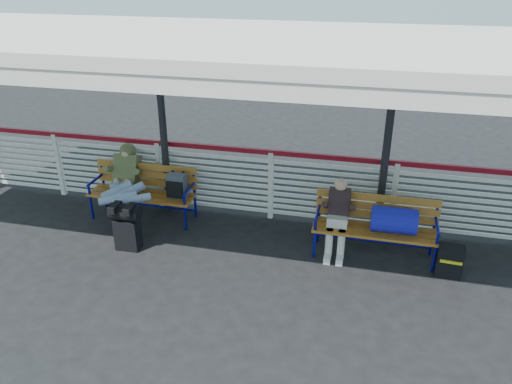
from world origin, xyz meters
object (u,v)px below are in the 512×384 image
(traveler_man, at_px, (125,188))
(suitcase_side, at_px, (450,261))
(luggage_stack, at_px, (127,225))
(companion_person, at_px, (338,216))
(bench_left, at_px, (152,187))
(bench_right, at_px, (386,221))

(traveler_man, relative_size, suitcase_side, 3.37)
(luggage_stack, relative_size, companion_person, 0.66)
(bench_left, bearing_deg, traveler_man, -131.70)
(bench_left, bearing_deg, suitcase_side, -8.02)
(bench_right, xyz_separation_m, companion_person, (-0.69, 0.00, -0.02))
(luggage_stack, xyz_separation_m, bench_right, (3.80, 0.67, 0.20))
(bench_right, bearing_deg, traveler_man, 179.72)
(suitcase_side, bearing_deg, bench_left, 176.25)
(suitcase_side, bearing_deg, companion_person, 173.73)
(bench_right, bearing_deg, suitcase_side, -18.15)
(traveler_man, bearing_deg, luggage_stack, -63.30)
(traveler_man, bearing_deg, bench_left, 48.30)
(luggage_stack, bearing_deg, bench_right, 8.90)
(bench_right, bearing_deg, bench_left, 174.48)
(luggage_stack, distance_m, suitcase_side, 4.72)
(bench_left, distance_m, traveler_man, 0.48)
(bench_right, distance_m, traveler_man, 4.15)
(bench_left, xyz_separation_m, traveler_man, (-0.31, -0.35, 0.10))
(companion_person, distance_m, suitcase_side, 1.67)
(luggage_stack, distance_m, companion_person, 3.18)
(traveler_man, bearing_deg, companion_person, -0.33)
(traveler_man, height_order, companion_person, traveler_man)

